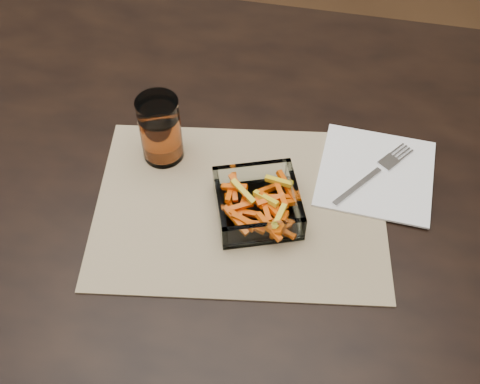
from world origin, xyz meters
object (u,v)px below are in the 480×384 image
glass_bowl (258,205)px  fork (375,172)px  dining_table (169,183)px  tumbler (161,131)px

glass_bowl → fork: bearing=33.1°
dining_table → fork: 0.37m
glass_bowl → dining_table: bearing=151.5°
tumbler → glass_bowl: bearing=-26.5°
glass_bowl → tumbler: (-0.18, 0.09, 0.03)m
glass_bowl → fork: 0.21m
glass_bowl → tumbler: 0.20m
glass_bowl → tumbler: size_ratio=1.33×
dining_table → tumbler: size_ratio=13.51×
dining_table → glass_bowl: bearing=-28.5°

